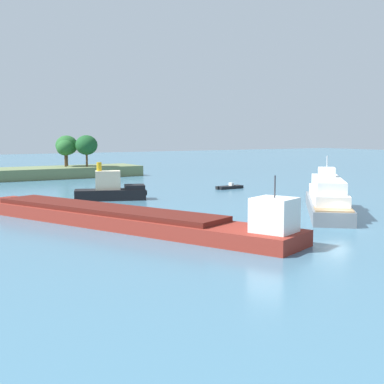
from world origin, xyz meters
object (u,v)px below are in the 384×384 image
Objects in this scene: cargo_barge at (119,217)px; white_riverboat at (328,198)px; tugboat at (111,190)px; small_motorboat at (229,187)px.

white_riverboat is at bearing -11.19° from cargo_barge.
tugboat is 21.54m from cargo_barge.
cargo_barge is (-7.64, -20.14, -0.41)m from tugboat.
tugboat is 1.98× the size of small_motorboat.
white_riverboat is at bearing -56.53° from tugboat.
small_motorboat is (6.29, 28.50, -1.53)m from white_riverboat.
small_motorboat is 0.13× the size of cargo_barge.
tugboat reaches higher than small_motorboat.
white_riverboat is 1.68× the size of tugboat.
cargo_barge is (-24.10, 4.77, -0.83)m from white_riverboat.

